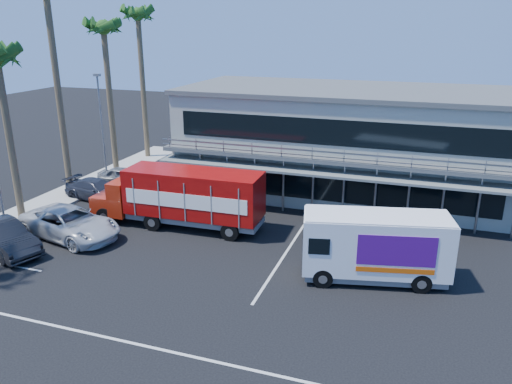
% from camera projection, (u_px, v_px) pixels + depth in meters
% --- Properties ---
extents(ground, '(120.00, 120.00, 0.00)m').
position_uv_depth(ground, '(226.00, 277.00, 23.78)').
color(ground, black).
rests_on(ground, ground).
extents(building, '(22.40, 12.00, 7.30)m').
position_uv_depth(building, '(344.00, 140.00, 35.10)').
color(building, '#979A8D').
rests_on(building, ground).
extents(curb_strip, '(3.00, 32.00, 0.16)m').
position_uv_depth(curb_strip, '(54.00, 201.00, 33.72)').
color(curb_strip, '#A5A399').
rests_on(curb_strip, ground).
extents(palm_d, '(2.80, 2.80, 14.75)m').
position_uv_depth(palm_d, '(47.00, 1.00, 31.50)').
color(palm_d, brown).
rests_on(palm_d, ground).
extents(palm_e, '(2.80, 2.80, 12.25)m').
position_uv_depth(palm_e, '(104.00, 36.00, 36.55)').
color(palm_e, brown).
rests_on(palm_e, ground).
extents(palm_f, '(2.80, 2.80, 13.25)m').
position_uv_depth(palm_f, '(138.00, 24.00, 41.31)').
color(palm_f, brown).
rests_on(palm_f, ground).
extents(light_pole_far, '(0.50, 0.25, 8.09)m').
position_uv_depth(light_pole_far, '(102.00, 124.00, 36.54)').
color(light_pole_far, gray).
rests_on(light_pole_far, ground).
extents(red_truck, '(10.42, 2.77, 3.49)m').
position_uv_depth(red_truck, '(183.00, 196.00, 29.08)').
color(red_truck, '#9D200C').
rests_on(red_truck, ground).
extents(white_van, '(6.98, 3.67, 3.25)m').
position_uv_depth(white_van, '(375.00, 246.00, 23.00)').
color(white_van, white).
rests_on(white_van, ground).
extents(parked_car_b, '(5.38, 3.39, 1.67)m').
position_uv_depth(parked_car_b, '(3.00, 238.00, 26.08)').
color(parked_car_b, black).
rests_on(parked_car_b, ground).
extents(parked_car_c, '(6.59, 4.06, 1.70)m').
position_uv_depth(parked_car_c, '(70.00, 223.00, 27.91)').
color(parked_car_c, silver).
rests_on(parked_car_c, ground).
extents(parked_car_d, '(4.97, 2.50, 1.38)m').
position_uv_depth(parked_car_d, '(97.00, 190.00, 34.05)').
color(parked_car_d, '#282A35').
rests_on(parked_car_d, ground).
extents(parked_car_e, '(4.10, 1.90, 1.36)m').
position_uv_depth(parked_car_e, '(125.00, 176.00, 37.07)').
color(parked_car_e, slate).
rests_on(parked_car_e, ground).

